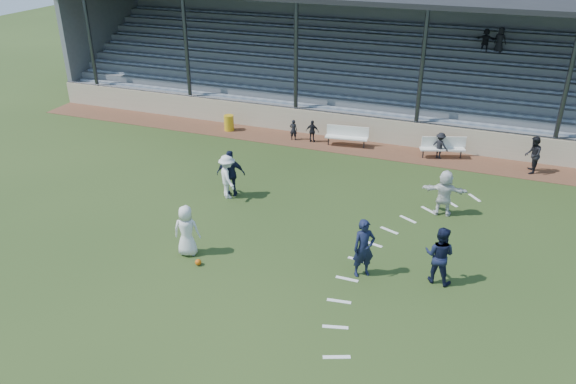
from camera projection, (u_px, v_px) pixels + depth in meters
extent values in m
plane|color=#293E19|center=(261.00, 261.00, 17.97)|extent=(90.00, 90.00, 0.00)
cube|color=brown|center=(346.00, 146.00, 26.76)|extent=(34.00, 2.00, 0.02)
cube|color=#C2B395|center=(353.00, 127.00, 27.38)|extent=(34.00, 0.18, 1.20)
cube|color=white|center=(346.00, 138.00, 26.51)|extent=(2.03, 0.63, 0.06)
cube|color=white|center=(348.00, 131.00, 26.58)|extent=(1.99, 0.30, 0.54)
cylinder|color=#303238|center=(328.00, 141.00, 26.79)|extent=(0.06, 0.06, 0.40)
cylinder|color=#303238|center=(364.00, 144.00, 26.43)|extent=(0.06, 0.06, 0.40)
cube|color=white|center=(442.00, 149.00, 25.25)|extent=(2.02, 1.03, 0.06)
cube|color=white|center=(444.00, 142.00, 25.32)|extent=(1.91, 0.71, 0.54)
cylinder|color=#303238|center=(423.00, 154.00, 25.37)|extent=(0.06, 0.06, 0.40)
cylinder|color=#303238|center=(461.00, 154.00, 25.33)|extent=(0.06, 0.06, 0.40)
cylinder|color=gold|center=(229.00, 123.00, 28.51)|extent=(0.50, 0.50, 0.79)
sphere|color=#C1550B|center=(198.00, 262.00, 17.71)|extent=(0.20, 0.20, 0.20)
imported|color=silver|center=(187.00, 231.00, 17.97)|extent=(0.95, 0.73, 1.74)
imported|color=#121833|center=(364.00, 248.00, 16.88)|extent=(0.82, 0.77, 1.89)
imported|color=#121833|center=(439.00, 255.00, 16.59)|extent=(0.99, 0.82, 1.84)
imported|color=silver|center=(227.00, 177.00, 21.61)|extent=(1.26, 1.27, 1.76)
imported|color=#121833|center=(231.00, 174.00, 21.71)|extent=(1.19, 0.74, 1.88)
imported|color=silver|center=(444.00, 193.00, 20.36)|extent=(1.67, 0.68, 1.75)
imported|color=black|center=(533.00, 155.00, 23.67)|extent=(0.61, 0.78, 1.62)
imported|color=black|center=(293.00, 130.00, 27.27)|extent=(0.40, 0.29, 1.02)
imported|color=black|center=(312.00, 131.00, 26.99)|extent=(0.65, 0.30, 1.08)
imported|color=black|center=(440.00, 145.00, 25.18)|extent=(0.89, 0.71, 1.21)
cube|color=slate|center=(355.00, 124.00, 27.84)|extent=(34.00, 0.80, 1.20)
cube|color=gray|center=(357.00, 111.00, 27.63)|extent=(33.00, 0.28, 0.10)
cube|color=slate|center=(360.00, 115.00, 28.42)|extent=(34.00, 0.80, 1.60)
cube|color=gray|center=(361.00, 98.00, 28.13)|extent=(33.00, 0.28, 0.10)
cube|color=slate|center=(364.00, 107.00, 29.00)|extent=(34.00, 0.80, 2.00)
cube|color=gray|center=(365.00, 86.00, 28.62)|extent=(33.00, 0.28, 0.10)
cube|color=slate|center=(367.00, 99.00, 29.58)|extent=(34.00, 0.80, 2.40)
cube|color=gray|center=(369.00, 75.00, 29.11)|extent=(33.00, 0.28, 0.10)
cube|color=slate|center=(371.00, 91.00, 30.17)|extent=(34.00, 0.80, 2.80)
cube|color=gray|center=(373.00, 64.00, 29.60)|extent=(33.00, 0.28, 0.10)
cube|color=slate|center=(375.00, 83.00, 30.75)|extent=(34.00, 0.80, 3.20)
cube|color=gray|center=(377.00, 53.00, 30.09)|extent=(33.00, 0.28, 0.10)
cube|color=slate|center=(378.00, 76.00, 31.33)|extent=(34.00, 0.80, 3.60)
cube|color=gray|center=(381.00, 42.00, 30.59)|extent=(33.00, 0.28, 0.10)
cube|color=slate|center=(381.00, 69.00, 31.91)|extent=(34.00, 0.80, 4.00)
cube|color=gray|center=(384.00, 32.00, 31.08)|extent=(33.00, 0.28, 0.10)
cube|color=slate|center=(384.00, 63.00, 32.49)|extent=(34.00, 0.80, 4.40)
cube|color=gray|center=(388.00, 22.00, 31.57)|extent=(33.00, 0.28, 0.10)
cube|color=slate|center=(388.00, 43.00, 32.55)|extent=(34.00, 0.40, 6.40)
cube|color=slate|center=(107.00, 35.00, 34.79)|extent=(0.30, 7.80, 6.40)
cylinder|color=#303238|center=(92.00, 49.00, 30.97)|extent=(0.20, 0.20, 6.50)
cylinder|color=#303238|center=(187.00, 58.00, 29.09)|extent=(0.20, 0.20, 6.50)
cylinder|color=#303238|center=(296.00, 68.00, 27.22)|extent=(0.20, 0.20, 6.50)
cylinder|color=#303238|center=(421.00, 79.00, 25.34)|extent=(0.20, 0.20, 6.50)
cylinder|color=#303238|center=(565.00, 92.00, 23.47)|extent=(0.20, 0.20, 6.50)
cylinder|color=#303238|center=(353.00, 115.00, 27.09)|extent=(34.00, 0.05, 0.05)
imported|color=black|center=(500.00, 40.00, 28.38)|extent=(0.71, 0.58, 1.25)
imported|color=black|center=(486.00, 40.00, 28.62)|extent=(1.10, 0.47, 1.15)
cube|color=white|center=(475.00, 198.00, 21.93)|extent=(0.54, 0.61, 0.01)
cube|color=white|center=(451.00, 203.00, 21.53)|extent=(0.59, 0.56, 0.01)
cube|color=white|center=(429.00, 210.00, 21.01)|extent=(0.64, 0.51, 0.01)
cube|color=white|center=(408.00, 219.00, 20.39)|extent=(0.67, 0.44, 0.01)
cube|color=white|center=(389.00, 230.00, 19.68)|extent=(0.70, 0.37, 0.01)
cube|color=white|center=(373.00, 244.00, 18.88)|extent=(0.71, 0.29, 0.01)
cube|color=white|center=(358.00, 260.00, 18.00)|extent=(0.71, 0.21, 0.01)
cube|color=white|center=(347.00, 279.00, 17.07)|extent=(0.70, 0.12, 0.01)
cube|color=white|center=(339.00, 301.00, 16.10)|extent=(0.71, 0.21, 0.01)
cube|color=white|center=(335.00, 327.00, 15.09)|extent=(0.71, 0.29, 0.01)
cube|color=white|center=(337.00, 357.00, 14.07)|extent=(0.70, 0.37, 0.01)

